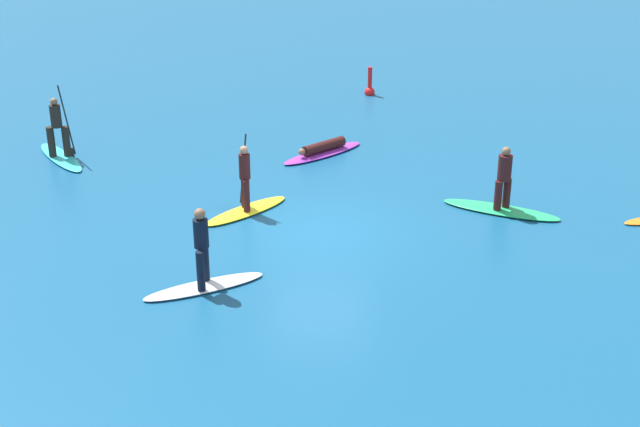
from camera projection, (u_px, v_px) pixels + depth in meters
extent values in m
plane|color=navy|center=(320.00, 232.00, 22.31)|extent=(120.00, 120.00, 0.00)
ellipsoid|color=white|center=(204.00, 287.00, 19.68)|extent=(2.66, 1.88, 0.10)
cylinder|color=black|center=(205.00, 261.00, 19.68)|extent=(0.25, 0.25, 0.91)
cylinder|color=black|center=(201.00, 271.00, 19.26)|extent=(0.25, 0.25, 0.91)
cylinder|color=black|center=(201.00, 233.00, 19.15)|extent=(0.44, 0.44, 0.65)
sphere|color=brown|center=(200.00, 214.00, 18.97)|extent=(0.33, 0.33, 0.24)
ellipsoid|color=yellow|center=(246.00, 211.00, 23.37)|extent=(2.22, 2.39, 0.10)
cylinder|color=#381414|center=(246.00, 196.00, 23.04)|extent=(0.25, 0.25, 0.85)
cylinder|color=#381414|center=(245.00, 192.00, 23.31)|extent=(0.25, 0.25, 0.85)
cylinder|color=#381414|center=(245.00, 166.00, 22.87)|extent=(0.41, 0.41, 0.66)
sphere|color=#A37556|center=(244.00, 150.00, 22.69)|extent=(0.31, 0.31, 0.22)
cylinder|color=black|center=(243.00, 169.00, 23.20)|extent=(0.30, 0.27, 1.98)
cube|color=black|center=(244.00, 202.00, 23.58)|extent=(0.19, 0.18, 0.32)
ellipsoid|color=#23B266|center=(501.00, 210.00, 23.42)|extent=(3.12, 1.74, 0.10)
cylinder|color=#381414|center=(507.00, 193.00, 23.32)|extent=(0.26, 0.26, 0.79)
cylinder|color=#381414|center=(498.00, 195.00, 23.16)|extent=(0.26, 0.26, 0.79)
cylinder|color=#381414|center=(505.00, 168.00, 22.94)|extent=(0.46, 0.46, 0.67)
sphere|color=brown|center=(506.00, 151.00, 22.76)|extent=(0.29, 0.29, 0.22)
ellipsoid|color=#33C6CC|center=(61.00, 157.00, 26.94)|extent=(2.33, 2.66, 0.10)
cylinder|color=black|center=(51.00, 142.00, 26.72)|extent=(0.31, 0.31, 0.90)
cylinder|color=black|center=(66.00, 141.00, 26.75)|extent=(0.31, 0.31, 0.90)
cylinder|color=black|center=(56.00, 116.00, 26.42)|extent=(0.45, 0.45, 0.67)
sphere|color=brown|center=(54.00, 101.00, 26.23)|extent=(0.30, 0.30, 0.21)
cylinder|color=black|center=(67.00, 120.00, 26.50)|extent=(0.28, 0.24, 2.17)
cube|color=black|center=(71.00, 153.00, 26.92)|extent=(0.19, 0.17, 0.32)
ellipsoid|color=purple|center=(323.00, 153.00, 27.26)|extent=(2.57, 2.55, 0.11)
cylinder|color=#381414|center=(324.00, 146.00, 27.20)|extent=(1.29, 1.27, 0.31)
sphere|color=brown|center=(302.00, 152.00, 26.69)|extent=(0.29, 0.29, 0.21)
sphere|color=red|center=(370.00, 92.00, 32.94)|extent=(0.38, 0.38, 0.38)
cylinder|color=red|center=(370.00, 81.00, 32.77)|extent=(0.16, 0.16, 1.02)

